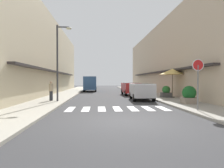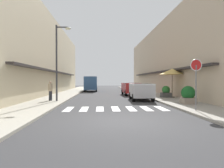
% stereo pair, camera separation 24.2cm
% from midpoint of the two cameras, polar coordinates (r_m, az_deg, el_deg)
% --- Properties ---
extents(ground_plane, '(92.54, 92.54, 0.00)m').
position_cam_midpoint_polar(ground_plane, '(25.63, -1.42, -2.92)').
color(ground_plane, '#38383A').
extents(sidewalk_left, '(2.89, 58.89, 0.12)m').
position_cam_midpoint_polar(sidewalk_left, '(25.93, -12.87, -2.77)').
color(sidewalk_left, '#ADA899').
rests_on(sidewalk_left, ground_plane).
extents(sidewalk_right, '(2.89, 58.89, 0.12)m').
position_cam_midpoint_polar(sidewalk_right, '(26.33, 9.86, -2.70)').
color(sidewalk_right, '#9E998E').
rests_on(sidewalk_right, ground_plane).
extents(building_row_left, '(5.50, 39.86, 9.40)m').
position_cam_midpoint_polar(building_row_left, '(28.00, -20.59, 6.97)').
color(building_row_left, beige).
rests_on(building_row_left, ground_plane).
extents(building_row_right, '(5.50, 39.86, 9.07)m').
position_cam_midpoint_polar(building_row_right, '(28.64, 17.10, 6.52)').
color(building_row_right, '#C6B299').
rests_on(building_row_right, ground_plane).
extents(crosswalk, '(6.15, 2.20, 0.01)m').
position_cam_midpoint_polar(crosswalk, '(12.75, 0.91, -6.84)').
color(crosswalk, silver).
rests_on(crosswalk, ground_plane).
extents(parked_car_near, '(1.95, 4.00, 1.47)m').
position_cam_midpoint_polar(parked_car_near, '(18.46, 7.77, -1.58)').
color(parked_car_near, silver).
rests_on(parked_car_near, ground_plane).
extents(parked_car_mid, '(1.90, 4.03, 1.47)m').
position_cam_midpoint_polar(parked_car_mid, '(24.65, 4.87, -0.94)').
color(parked_car_mid, maroon).
rests_on(parked_car_mid, ground_plane).
extents(delivery_van, '(2.07, 5.43, 2.37)m').
position_cam_midpoint_polar(delivery_van, '(33.50, -6.24, 0.39)').
color(delivery_van, '#33598C').
rests_on(delivery_van, ground_plane).
extents(round_street_sign, '(0.65, 0.07, 2.78)m').
position_cam_midpoint_polar(round_street_sign, '(12.14, 22.07, 3.32)').
color(round_street_sign, slate).
rests_on(round_street_sign, sidewalk_right).
extents(street_lamp, '(1.19, 0.28, 5.97)m').
position_cam_midpoint_polar(street_lamp, '(16.94, -14.65, 7.66)').
color(street_lamp, '#38383D').
rests_on(street_lamp, sidewalk_left).
extents(cafe_umbrella, '(2.49, 2.49, 2.74)m').
position_cam_midpoint_polar(cafe_umbrella, '(20.47, 15.97, 3.27)').
color(cafe_umbrella, '#262626').
rests_on(cafe_umbrella, sidewalk_right).
extents(planter_corner, '(0.96, 0.96, 1.24)m').
position_cam_midpoint_polar(planter_corner, '(15.44, 20.05, -2.86)').
color(planter_corner, gray).
rests_on(planter_corner, sidewalk_right).
extents(planter_midblock, '(0.91, 0.91, 1.10)m').
position_cam_midpoint_polar(planter_midblock, '(20.73, 14.37, -2.16)').
color(planter_midblock, '#4C4C4C').
rests_on(planter_midblock, sidewalk_right).
extents(pedestrian_walking_near, '(0.34, 0.34, 1.58)m').
position_cam_midpoint_polar(pedestrian_walking_near, '(17.36, -16.81, -1.70)').
color(pedestrian_walking_near, '#282B33').
rests_on(pedestrian_walking_near, sidewalk_left).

